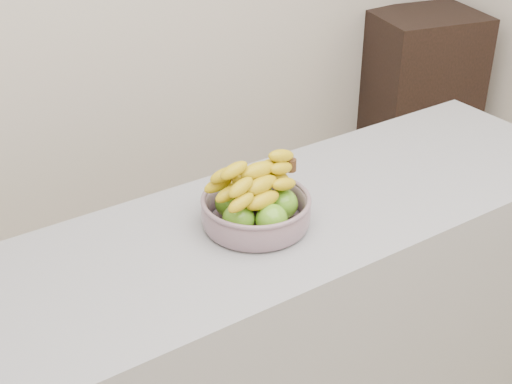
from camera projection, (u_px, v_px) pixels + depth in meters
counter at (279, 342)px, 2.14m from camera, size 2.00×0.60×0.90m
cabinet at (418, 103)px, 3.70m from camera, size 0.60×0.53×0.94m
fruit_bowl at (256, 206)px, 1.85m from camera, size 0.29×0.29×0.18m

